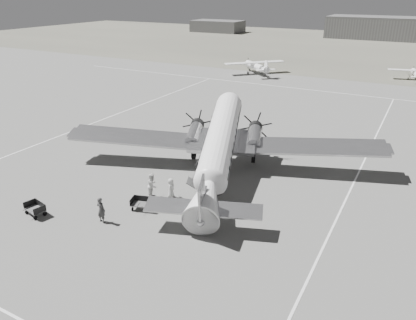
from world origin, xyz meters
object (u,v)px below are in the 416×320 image
(dc3_airliner, at_px, (220,146))
(passenger, at_px, (171,188))
(baggage_cart_near, at_px, (142,204))
(baggage_cart_far, at_px, (35,209))
(ground_crew, at_px, (101,210))
(light_plane_right, at_px, (416,75))
(shed_secondary, at_px, (218,26))
(ramp_agent, at_px, (153,185))
(light_plane_left, at_px, (256,67))
(hangar_main, at_px, (398,28))

(dc3_airliner, height_order, passenger, dc3_airliner)
(baggage_cart_near, bearing_deg, baggage_cart_far, -162.02)
(baggage_cart_far, xyz_separation_m, ground_crew, (4.74, 1.52, 0.48))
(light_plane_right, bearing_deg, baggage_cart_far, -121.61)
(shed_secondary, distance_m, ramp_agent, 127.73)
(baggage_cart_far, distance_m, passenger, 9.64)
(light_plane_left, bearing_deg, passenger, -120.84)
(dc3_airliner, relative_size, baggage_cart_far, 17.94)
(hangar_main, height_order, passenger, hangar_main)
(hangar_main, bearing_deg, shed_secondary, -175.24)
(baggage_cart_far, bearing_deg, baggage_cart_near, 47.25)
(baggage_cart_far, height_order, passenger, passenger)
(baggage_cart_near, bearing_deg, light_plane_left, 86.83)
(hangar_main, height_order, shed_secondary, hangar_main)
(shed_secondary, distance_m, baggage_cart_far, 131.08)
(shed_secondary, bearing_deg, ground_crew, -66.21)
(ramp_agent, bearing_deg, baggage_cart_far, 123.48)
(ground_crew, bearing_deg, shed_secondary, -62.55)
(dc3_airliner, relative_size, ramp_agent, 14.46)
(dc3_airliner, xyz_separation_m, baggage_cart_near, (-2.33, -7.68, -2.24))
(baggage_cart_far, relative_size, ground_crew, 0.85)
(shed_secondary, bearing_deg, ramp_agent, -65.00)
(shed_secondary, relative_size, passenger, 11.48)
(light_plane_right, relative_size, baggage_cart_far, 5.90)
(baggage_cart_far, bearing_deg, light_plane_right, 84.56)
(ground_crew, relative_size, passenger, 1.17)
(light_plane_left, height_order, ground_crew, light_plane_left)
(shed_secondary, height_order, ramp_agent, shed_secondary)
(shed_secondary, xyz_separation_m, light_plane_right, (68.94, -59.17, -1.04))
(hangar_main, bearing_deg, passenger, -92.26)
(light_plane_right, distance_m, ramp_agent, 58.53)
(shed_secondary, height_order, baggage_cart_far, shed_secondary)
(hangar_main, relative_size, light_plane_left, 3.63)
(hangar_main, bearing_deg, light_plane_right, -82.07)
(shed_secondary, bearing_deg, light_plane_left, -57.68)
(shed_secondary, distance_m, ground_crew, 131.50)
(light_plane_right, bearing_deg, baggage_cart_near, -117.36)
(dc3_airliner, distance_m, baggage_cart_near, 8.33)
(shed_secondary, bearing_deg, light_plane_right, -40.64)
(light_plane_right, relative_size, ground_crew, 5.04)
(hangar_main, xyz_separation_m, ramp_agent, (-6.01, -120.76, -2.33))
(dc3_airliner, distance_m, light_plane_left, 45.30)
(ground_crew, bearing_deg, baggage_cart_near, -113.16)
(shed_secondary, height_order, light_plane_left, shed_secondary)
(ground_crew, bearing_deg, ramp_agent, -98.12)
(light_plane_right, bearing_deg, ramp_agent, -118.18)
(light_plane_right, relative_size, passenger, 5.90)
(hangar_main, xyz_separation_m, baggage_cart_far, (-11.70, -126.85, -2.86))
(light_plane_right, distance_m, ground_crew, 63.19)
(hangar_main, relative_size, baggage_cart_far, 26.83)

